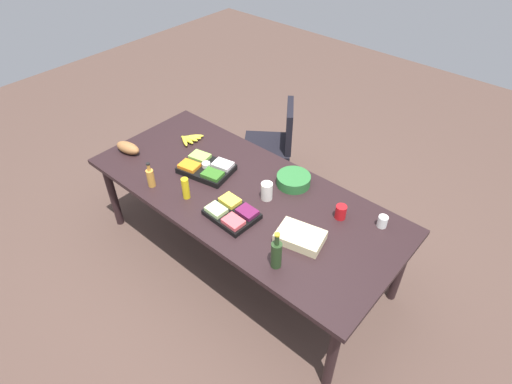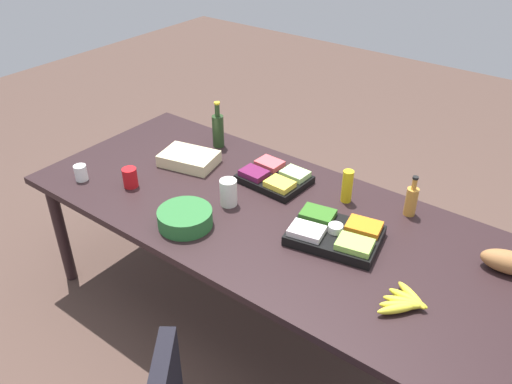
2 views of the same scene
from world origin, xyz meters
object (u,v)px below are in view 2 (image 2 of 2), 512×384
at_px(conference_table, 266,220).
at_px(salad_bowl, 185,218).
at_px(fruit_platter, 274,177).
at_px(bread_loaf, 509,262).
at_px(red_solo_cup, 130,178).
at_px(veggie_tray, 335,234).
at_px(dressing_bottle, 411,200).
at_px(mustard_bottle, 347,186).
at_px(mayo_jar, 228,192).
at_px(sheet_cake, 189,159).
at_px(paper_cup, 81,173).
at_px(banana_bunch, 404,302).
at_px(wine_bottle, 218,129).

xyz_separation_m(conference_table, salad_bowl, (0.24, 0.34, 0.10)).
distance_m(conference_table, fruit_platter, 0.30).
bearing_deg(fruit_platter, bread_loaf, -179.64).
bearing_deg(salad_bowl, red_solo_cup, -9.50).
distance_m(veggie_tray, dressing_bottle, 0.46).
bearing_deg(mustard_bottle, veggie_tray, 110.34).
xyz_separation_m(mayo_jar, dressing_bottle, (-0.79, -0.49, 0.01)).
bearing_deg(fruit_platter, conference_table, 117.11).
height_order(sheet_cake, mustard_bottle, mustard_bottle).
xyz_separation_m(veggie_tray, paper_cup, (1.41, 0.38, 0.01)).
distance_m(mayo_jar, red_solo_cup, 0.58).
bearing_deg(dressing_bottle, salad_bowl, 41.95).
distance_m(mayo_jar, banana_bunch, 1.05).
bearing_deg(conference_table, mustard_bottle, -130.36).
bearing_deg(veggie_tray, bread_loaf, -159.92).
bearing_deg(banana_bunch, wine_bottle, -22.09).
height_order(veggie_tray, salad_bowl, veggie_tray).
xyz_separation_m(bread_loaf, mustard_bottle, (0.84, -0.07, 0.04)).
bearing_deg(bread_loaf, paper_cup, 16.79).
bearing_deg(conference_table, mayo_jar, 19.60).
height_order(sheet_cake, dressing_bottle, dressing_bottle).
distance_m(veggie_tray, mayo_jar, 0.60).
xyz_separation_m(mustard_bottle, paper_cup, (1.29, 0.71, -0.05)).
distance_m(conference_table, banana_bunch, 0.88).
bearing_deg(paper_cup, wine_bottle, -113.87).
distance_m(red_solo_cup, bread_loaf, 1.93).
relative_size(conference_table, dressing_bottle, 11.70).
bearing_deg(salad_bowl, veggie_tray, -152.16).
bearing_deg(wine_bottle, bread_loaf, 175.59).
distance_m(veggie_tray, banana_bunch, 0.49).
bearing_deg(paper_cup, fruit_platter, -144.21).
xyz_separation_m(fruit_platter, bread_loaf, (-1.25, -0.01, 0.02)).
bearing_deg(sheet_cake, mustard_bottle, -167.22).
xyz_separation_m(conference_table, mustard_bottle, (-0.28, -0.33, 0.15)).
bearing_deg(mustard_bottle, dressing_bottle, -164.76).
bearing_deg(salad_bowl, bread_loaf, -156.12).
height_order(conference_table, dressing_bottle, dressing_bottle).
height_order(conference_table, red_solo_cup, red_solo_cup).
height_order(red_solo_cup, mustard_bottle, mustard_bottle).
bearing_deg(mayo_jar, banana_bunch, 172.08).
height_order(salad_bowl, wine_bottle, wine_bottle).
relative_size(mayo_jar, salad_bowl, 0.53).
xyz_separation_m(dressing_bottle, mustard_bottle, (0.32, 0.09, 0.01)).
relative_size(mayo_jar, fruit_platter, 0.39).
bearing_deg(red_solo_cup, veggie_tray, -167.17).
height_order(salad_bowl, bread_loaf, bread_loaf).
height_order(veggie_tray, red_solo_cup, red_solo_cup).
bearing_deg(sheet_cake, red_solo_cup, 77.30).
bearing_deg(mustard_bottle, salad_bowl, 51.93).
bearing_deg(paper_cup, red_solo_cup, -156.07).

